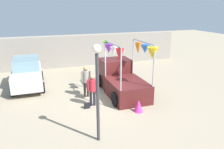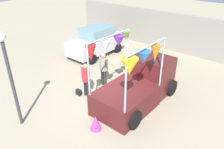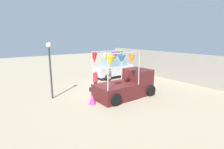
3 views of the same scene
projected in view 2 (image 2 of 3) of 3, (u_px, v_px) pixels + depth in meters
ground_plane at (106, 98)px, 10.21m from camera, size 60.00×60.00×0.00m
vendor_truck at (139, 83)px, 9.69m from camera, size 2.41×4.08×3.14m
parked_car at (96, 41)px, 14.48m from camera, size 1.88×4.00×1.88m
person_customer at (86, 77)px, 9.93m from camera, size 0.53×0.34×1.66m
person_vendor at (103, 66)px, 10.76m from camera, size 0.53×0.34×1.78m
handbag at (79, 92)px, 10.40m from camera, size 0.28×0.16×0.28m
street_lamp at (8, 68)px, 7.53m from camera, size 0.32×0.32×3.70m
brick_boundary_wall at (181, 34)px, 14.80m from camera, size 18.00×0.36×2.60m
folded_kite_bundle_magenta at (96, 123)px, 8.22m from camera, size 0.61×0.61×0.60m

